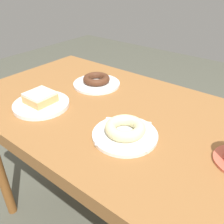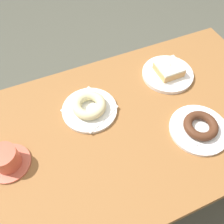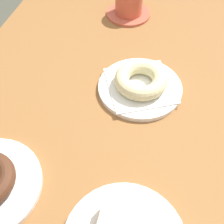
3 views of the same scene
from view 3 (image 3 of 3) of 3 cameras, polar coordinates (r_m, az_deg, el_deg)
table at (r=0.70m, az=-5.51°, el=-5.03°), size 1.17×0.68×0.72m
plate_sugar_ring at (r=0.70m, az=5.49°, el=4.78°), size 0.20×0.20×0.01m
napkin_sugar_ring at (r=0.69m, az=5.53°, el=5.21°), size 0.20×0.20×0.00m
donut_sugar_ring at (r=0.68m, az=5.65°, el=6.31°), size 0.12×0.12×0.03m
coffee_cup at (r=0.93m, az=3.30°, el=20.20°), size 0.13×0.13×0.07m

